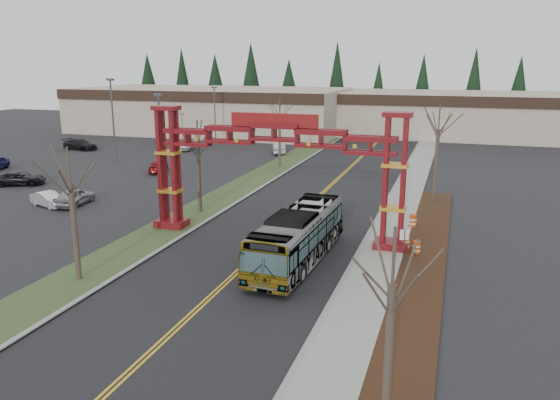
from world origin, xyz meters
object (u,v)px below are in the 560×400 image
at_px(retail_building_east, 449,114).
at_px(bare_tree_right_far, 438,130).
at_px(parked_car_far_a, 279,148).
at_px(light_pole_near, 160,133).
at_px(barrel_south, 416,248).
at_px(bare_tree_median_far, 280,116).
at_px(parked_car_near_a, 74,197).
at_px(parked_car_far_c, 80,144).
at_px(parked_car_far_b, 185,144).
at_px(barrel_north, 413,221).
at_px(silver_sedan, 323,206).
at_px(parked_car_near_b, 49,199).
at_px(light_pole_mid, 113,114).
at_px(parked_car_near_c, 21,179).
at_px(gateway_arch, 274,153).
at_px(light_pole_far, 215,111).
at_px(bare_tree_right_near, 392,286).
at_px(street_sign, 404,240).
at_px(transit_bus, 298,237).
at_px(bare_tree_median_mid, 198,147).
at_px(parked_car_mid_a, 158,166).
at_px(bare_tree_median_near, 70,185).
at_px(barrel_mid, 405,243).
at_px(retail_building_west, 211,110).

bearing_deg(retail_building_east, bare_tree_right_far, -90.00).
xyz_separation_m(parked_car_far_a, light_pole_near, (-4.76, -22.17, 4.47)).
bearing_deg(barrel_south, bare_tree_median_far, 124.08).
distance_m(parked_car_near_a, parked_car_far_c, 32.22).
bearing_deg(parked_car_far_b, barrel_north, -51.83).
height_order(parked_car_far_b, parked_car_far_c, parked_car_far_b).
distance_m(parked_car_near_a, parked_car_far_a, 32.18).
bearing_deg(bare_tree_median_far, retail_building_east, 63.64).
bearing_deg(silver_sedan, parked_car_near_b, -176.24).
bearing_deg(bare_tree_median_far, parked_car_near_a, -116.39).
height_order(parked_car_far_a, light_pole_mid, light_pole_mid).
distance_m(parked_car_near_c, parked_car_far_c, 22.72).
relative_size(gateway_arch, silver_sedan, 4.47).
xyz_separation_m(retail_building_east, light_pole_far, (-32.50, -22.54, 1.37)).
relative_size(bare_tree_right_near, light_pole_mid, 0.70).
bearing_deg(light_pole_far, street_sign, -53.25).
xyz_separation_m(bare_tree_median_far, barrel_south, (17.64, -26.07, -5.48)).
bearing_deg(gateway_arch, parked_car_far_c, 142.92).
relative_size(retail_building_east, parked_car_far_b, 6.85).
bearing_deg(transit_bus, parked_car_far_c, 143.66).
distance_m(bare_tree_median_mid, light_pole_mid, 27.79).
bearing_deg(parked_car_far_a, bare_tree_right_near, 89.63).
xyz_separation_m(light_pole_near, light_pole_mid, (-12.94, 11.02, 0.58)).
xyz_separation_m(parked_car_mid_a, light_pole_near, (4.09, -6.16, 4.56)).
bearing_deg(parked_car_near_c, parked_car_far_c, -0.67).
bearing_deg(bare_tree_right_far, street_sign, -93.21).
bearing_deg(bare_tree_median_near, parked_car_far_b, 110.55).
relative_size(light_pole_mid, barrel_mid, 10.54).
distance_m(transit_bus, parked_car_near_a, 23.16).
relative_size(parked_car_far_c, barrel_south, 5.68).
distance_m(street_sign, barrel_mid, 3.20).
xyz_separation_m(light_pole_near, barrel_north, (24.68, -6.81, -4.70)).
xyz_separation_m(bare_tree_right_far, barrel_north, (-1.08, -8.81, -5.73)).
distance_m(parked_car_near_a, parked_car_near_b, 2.06).
bearing_deg(parked_car_far_c, bare_tree_median_far, -89.59).
bearing_deg(bare_tree_right_far, barrel_south, -91.41).
relative_size(retail_building_east, light_pole_near, 4.23).
bearing_deg(bare_tree_median_far, gateway_arch, -72.67).
height_order(bare_tree_right_far, light_pole_far, light_pole_far).
xyz_separation_m(parked_car_near_b, street_sign, (29.91, -4.99, 1.03)).
bearing_deg(barrel_mid, light_pole_mid, 148.45).
xyz_separation_m(retail_building_east, bare_tree_median_near, (-18.00, -72.51, 1.94)).
height_order(parked_car_far_c, barrel_north, parked_car_far_c).
height_order(gateway_arch, bare_tree_median_near, gateway_arch).
xyz_separation_m(retail_building_west, retail_building_east, (40.00, 8.00, -0.25)).
relative_size(parked_car_far_b, bare_tree_right_near, 0.79).
distance_m(barrel_south, barrel_mid, 0.94).
bearing_deg(barrel_mid, bare_tree_median_mid, 164.94).
relative_size(retail_building_east, silver_sedan, 9.34).
xyz_separation_m(transit_bus, parked_car_far_c, (-41.30, 33.03, -0.88)).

